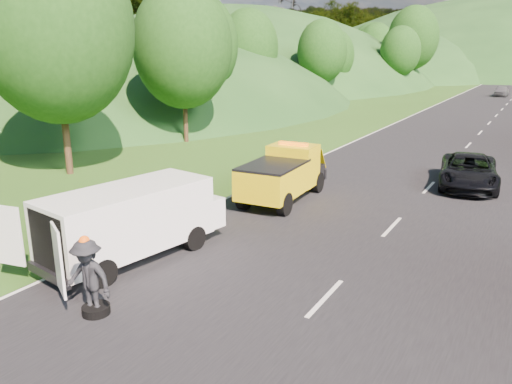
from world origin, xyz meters
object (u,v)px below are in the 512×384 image
Objects in this scene: spare_tire at (97,314)px; woman at (178,221)px; white_van at (133,219)px; passing_suv at (467,187)px; tow_truck at (284,174)px; child at (183,239)px; worker at (92,316)px; suitcase at (149,217)px.

woman is at bearing 112.58° from spare_tire.
white_van is 15.39m from passing_suv.
spare_tire is (0.47, -10.44, -1.10)m from tow_truck.
child is 0.20× the size of passing_suv.
white_van is at bearing -101.40° from tow_truck.
worker is (1.48, -3.03, -1.23)m from white_van.
worker is (0.43, -10.55, -1.10)m from tow_truck.
woman is 13.20m from passing_suv.
woman reaches higher than spare_tire.
white_van is at bearing -55.86° from suitcase.
suitcase is 0.92× the size of spare_tire.
child is 13.53m from passing_suv.
worker is 6.31m from suitcase.
passing_suv is (7.29, 13.50, -1.23)m from white_van.
white_van reaches higher than suitcase.
child is at bearing 97.62° from worker.
woman is at bearing 105.50° from worker.
woman is 6.70m from spare_tire.
worker is at bearing -110.87° from spare_tire.
spare_tire is 0.13× the size of passing_suv.
woman reaches higher than suitcase.
passing_suv is (6.24, 5.98, -1.10)m from tow_truck.
child reaches higher than spare_tire.
suitcase is (-3.14, 5.47, 0.30)m from worker.
tow_truck is at bearing 92.60° from spare_tire.
tow_truck is 2.86× the size of worker.
child is 5.04m from spare_tire.
passing_suv is at bearing 51.04° from suitcase.
suitcase is (-1.89, 0.49, 0.30)m from child.
passing_suv is at bearing 70.67° from spare_tire.
passing_suv is (7.05, 11.55, 0.00)m from child.
spare_tire is at bearing -157.66° from woman.
child is at bearing 92.30° from white_van.
suitcase is (-1.65, 2.44, -0.93)m from white_van.
woman is at bearing 117.13° from white_van.
tow_truck is 8.71m from passing_suv.
suitcase is (-0.61, -0.82, 0.30)m from woman.
white_van is 3.45× the size of worker.
white_van is 9.96× the size of spare_tire.
tow_truck is 10.61m from worker.
passing_suv is (5.76, 16.42, 0.00)m from spare_tire.
child is at bearing -14.60° from suitcase.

